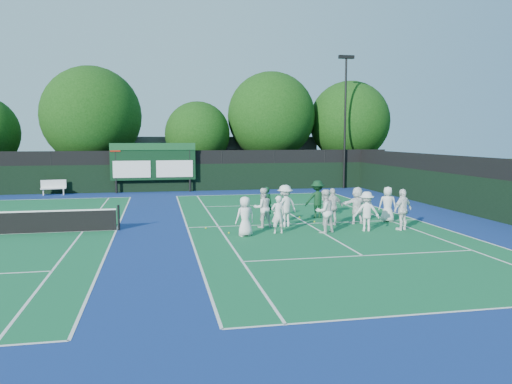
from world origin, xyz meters
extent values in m
plane|color=#163B10|center=(0.00, 0.00, 0.00)|extent=(120.00, 120.00, 0.00)
cube|color=navy|center=(-6.00, 1.00, 0.00)|extent=(34.00, 32.00, 0.01)
cube|color=#125B32|center=(0.00, 1.00, 0.01)|extent=(10.97, 23.77, 0.00)
cube|color=silver|center=(0.00, -10.88, 0.01)|extent=(10.97, 0.08, 0.00)
cube|color=silver|center=(0.00, 12.88, 0.01)|extent=(10.97, 0.08, 0.00)
cube|color=silver|center=(-5.49, 1.00, 0.01)|extent=(0.08, 23.77, 0.00)
cube|color=silver|center=(5.49, 1.00, 0.01)|extent=(0.08, 23.77, 0.00)
cube|color=silver|center=(-4.12, 1.00, 0.01)|extent=(0.08, 23.77, 0.00)
cube|color=silver|center=(4.12, 1.00, 0.01)|extent=(0.08, 23.77, 0.00)
cube|color=silver|center=(0.00, -5.40, 0.01)|extent=(8.23, 0.08, 0.00)
cube|color=silver|center=(0.00, 7.40, 0.01)|extent=(8.23, 0.08, 0.00)
cube|color=silver|center=(0.00, 1.00, 0.01)|extent=(0.08, 12.80, 0.00)
cube|color=silver|center=(-14.00, 12.88, 0.01)|extent=(10.97, 0.08, 0.00)
cube|color=silver|center=(-8.52, 1.00, 0.01)|extent=(0.08, 23.77, 0.00)
cube|color=silver|center=(-9.88, 1.00, 0.01)|extent=(0.08, 23.77, 0.00)
cube|color=silver|center=(-14.00, 7.40, 0.01)|extent=(8.23, 0.08, 0.00)
cube|color=black|center=(-6.00, 16.00, 1.00)|extent=(34.00, 0.08, 2.00)
cube|color=black|center=(-6.00, 16.00, 2.50)|extent=(34.00, 0.05, 1.00)
cube|color=black|center=(9.00, 1.00, 1.00)|extent=(0.08, 32.00, 2.00)
cube|color=black|center=(9.00, 1.00, 2.50)|extent=(0.05, 32.00, 1.00)
cylinder|color=black|center=(-9.60, 15.60, 1.75)|extent=(0.16, 0.16, 3.50)
cylinder|color=black|center=(-4.40, 15.60, 1.75)|extent=(0.16, 0.16, 3.50)
cube|color=black|center=(-7.00, 15.60, 2.20)|extent=(6.00, 0.15, 2.60)
cube|color=#134521|center=(-7.00, 15.50, 3.30)|extent=(6.00, 0.05, 0.50)
cube|color=white|center=(-8.50, 15.50, 1.70)|extent=(2.60, 0.04, 1.20)
cube|color=white|center=(-5.50, 15.50, 1.70)|extent=(2.60, 0.04, 1.20)
cube|color=#9D1C0D|center=(-9.60, 15.50, 3.20)|extent=(0.70, 0.04, 0.50)
cube|color=#535358|center=(-2.00, 24.00, 2.00)|extent=(18.00, 6.00, 4.00)
cylinder|color=black|center=(7.50, 15.70, 5.00)|extent=(0.16, 0.16, 10.00)
cube|color=black|center=(7.50, 15.70, 10.00)|extent=(1.20, 0.30, 0.25)
cylinder|color=black|center=(-8.40, 1.00, 0.55)|extent=(0.10, 0.10, 1.10)
cube|color=white|center=(-13.78, 15.30, 0.46)|extent=(1.69, 0.73, 0.07)
cube|color=white|center=(-13.78, 15.46, 0.76)|extent=(1.62, 0.37, 0.55)
cube|color=white|center=(-14.43, 15.30, 0.22)|extent=(0.14, 0.39, 0.44)
cube|color=white|center=(-13.12, 15.30, 0.22)|extent=(0.14, 0.39, 0.44)
cylinder|color=#321B0D|center=(-11.60, 19.50, 1.37)|extent=(0.44, 0.44, 2.75)
sphere|color=#0E330B|center=(-11.60, 19.50, 5.58)|extent=(7.56, 7.56, 7.56)
sphere|color=#0E330B|center=(-11.00, 19.80, 4.82)|extent=(5.29, 5.29, 5.29)
cylinder|color=#321B0D|center=(-3.49, 19.50, 1.13)|extent=(0.44, 0.44, 2.26)
sphere|color=#0E330B|center=(-3.49, 19.50, 4.21)|extent=(5.19, 5.19, 5.19)
sphere|color=#0E330B|center=(-2.89, 19.80, 3.69)|extent=(3.64, 3.64, 3.64)
cylinder|color=#321B0D|center=(2.55, 19.50, 1.50)|extent=(0.44, 0.44, 3.00)
sphere|color=#0E330B|center=(2.55, 19.50, 5.69)|extent=(7.18, 7.18, 7.18)
sphere|color=#0E330B|center=(3.15, 19.80, 4.97)|extent=(5.02, 5.02, 5.02)
cylinder|color=#321B0D|center=(9.37, 19.50, 1.38)|extent=(0.44, 0.44, 2.76)
sphere|color=#0E330B|center=(9.37, 19.50, 5.30)|extent=(6.77, 6.77, 6.77)
sphere|color=#0E330B|center=(9.97, 19.80, 4.62)|extent=(4.74, 4.74, 4.74)
sphere|color=#C6D418|center=(-3.87, -0.64, 0.03)|extent=(0.07, 0.07, 0.07)
sphere|color=#C6D418|center=(0.45, 1.25, 0.03)|extent=(0.07, 0.07, 0.07)
sphere|color=#C6D418|center=(4.15, 0.82, 0.03)|extent=(0.07, 0.07, 0.07)
sphere|color=#C6D418|center=(-4.71, 0.61, 0.03)|extent=(0.07, 0.07, 0.07)
sphere|color=#C6D418|center=(0.13, 2.66, 0.03)|extent=(0.07, 0.07, 0.07)
sphere|color=#C6D418|center=(4.36, 1.23, 0.03)|extent=(0.07, 0.07, 0.07)
imported|color=silver|center=(-3.31, -1.32, 0.81)|extent=(0.90, 0.71, 1.62)
imported|color=silver|center=(-1.87, -1.01, 0.79)|extent=(0.59, 0.40, 1.59)
imported|color=white|center=(0.06, -1.25, 0.91)|extent=(1.08, 0.97, 1.82)
imported|color=silver|center=(1.94, -1.23, 0.85)|extent=(1.21, 0.86, 1.69)
imported|color=white|center=(3.55, -1.33, 0.89)|extent=(1.13, 0.82, 1.78)
imported|color=silver|center=(-2.20, 0.47, 0.88)|extent=(0.96, 0.81, 1.76)
imported|color=silver|center=(-1.18, 0.49, 0.94)|extent=(1.39, 1.13, 1.87)
imported|color=silver|center=(1.00, 0.33, 0.85)|extent=(1.04, 0.55, 1.70)
imported|color=white|center=(2.27, 0.56, 0.86)|extent=(1.61, 0.57, 1.71)
imported|color=silver|center=(3.86, 0.73, 0.84)|extent=(0.95, 0.79, 1.67)
imported|color=#0F371D|center=(-1.63, 2.37, 0.80)|extent=(0.61, 0.43, 1.60)
imported|color=#0D3218|center=(0.98, 2.46, 0.93)|extent=(1.26, 0.79, 1.86)
camera|label=1|loc=(-6.74, -20.83, 4.00)|focal=35.00mm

